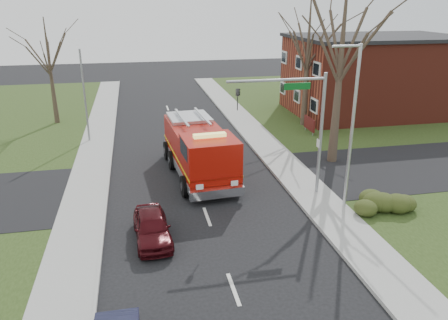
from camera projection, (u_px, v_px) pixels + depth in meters
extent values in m
plane|color=black|center=(207.00, 217.00, 22.00)|extent=(120.00, 120.00, 0.00)
cube|color=gray|center=(322.00, 204.00, 23.15)|extent=(2.40, 80.00, 0.15)
cube|color=gray|center=(79.00, 228.00, 20.80)|extent=(2.40, 80.00, 0.15)
cube|color=maroon|center=(374.00, 77.00, 40.95)|extent=(15.00, 10.00, 7.00)
cube|color=black|center=(379.00, 37.00, 39.71)|extent=(15.40, 10.40, 0.30)
cube|color=silver|center=(297.00, 96.00, 40.03)|extent=(0.12, 1.40, 1.20)
cube|color=#511312|center=(309.00, 124.00, 35.18)|extent=(0.12, 2.00, 1.00)
cylinder|color=gray|center=(313.00, 132.00, 34.60)|extent=(0.08, 0.08, 0.90)
cylinder|color=gray|center=(305.00, 126.00, 36.07)|extent=(0.08, 0.08, 0.90)
ellipsoid|color=#253112|center=(381.00, 199.00, 22.59)|extent=(2.80, 2.00, 0.90)
cone|color=#32271D|center=(340.00, 73.00, 27.25)|extent=(0.64, 0.64, 12.00)
cone|color=#32271D|center=(307.00, 65.00, 36.07)|extent=(0.56, 0.56, 10.50)
cone|color=#32271D|center=(51.00, 73.00, 36.93)|extent=(0.44, 0.44, 9.00)
cylinder|color=gray|center=(321.00, 136.00, 23.44)|extent=(0.18, 0.18, 6.80)
cylinder|color=gray|center=(277.00, 80.00, 21.88)|extent=(5.20, 0.14, 0.14)
cube|color=#0C591E|center=(297.00, 86.00, 22.21)|extent=(1.40, 0.06, 0.35)
imported|color=black|center=(238.00, 89.00, 21.62)|extent=(0.22, 0.18, 1.10)
cylinder|color=#B7BABF|center=(352.00, 131.00, 21.46)|extent=(0.16, 0.16, 8.40)
cylinder|color=#B7BABF|center=(347.00, 46.00, 19.91)|extent=(1.40, 0.12, 0.12)
cylinder|color=gray|center=(85.00, 97.00, 32.37)|extent=(0.14, 0.14, 7.00)
cube|color=#A21007|center=(194.00, 142.00, 27.98)|extent=(3.32, 6.00, 2.34)
cube|color=#A21007|center=(210.00, 161.00, 24.09)|extent=(3.11, 3.11, 2.68)
cube|color=#B7BABF|center=(199.00, 163.00, 27.10)|extent=(3.55, 8.90, 0.50)
cube|color=#E5B20C|center=(199.00, 153.00, 26.89)|extent=(3.56, 8.90, 0.13)
cube|color=black|center=(216.00, 154.00, 22.69)|extent=(2.60, 0.30, 0.95)
cube|color=#E5D866|center=(210.00, 135.00, 23.57)|extent=(1.81, 0.52, 0.20)
cylinder|color=black|center=(185.00, 186.00, 24.06)|extent=(0.48, 1.25, 1.23)
cylinder|color=black|center=(235.00, 181.00, 24.81)|extent=(0.48, 1.25, 1.23)
cylinder|color=black|center=(167.00, 150.00, 29.81)|extent=(0.48, 1.25, 1.23)
cylinder|color=black|center=(208.00, 147.00, 30.55)|extent=(0.48, 1.25, 1.23)
imported|color=#3C090D|center=(152.00, 227.00, 19.66)|extent=(1.78, 3.97, 1.32)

